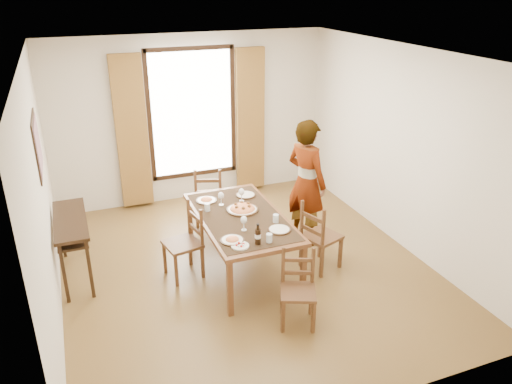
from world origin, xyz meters
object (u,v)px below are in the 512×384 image
object	(u,v)px
console_table	(71,227)
man	(306,182)
pasta_platter	(242,207)
dining_table	(241,220)

from	to	relation	value
console_table	man	xyz separation A→B (m)	(3.08, -0.19, 0.20)
console_table	pasta_platter	distance (m)	2.10
console_table	man	distance (m)	3.09
console_table	dining_table	size ratio (longest dim) A/B	0.64
console_table	pasta_platter	xyz separation A→B (m)	(2.05, -0.46, 0.12)
pasta_platter	dining_table	bearing A→B (deg)	-118.06
console_table	dining_table	world-z (taller)	console_table
dining_table	pasta_platter	distance (m)	0.18
console_table	pasta_platter	world-z (taller)	pasta_platter
man	pasta_platter	distance (m)	1.07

